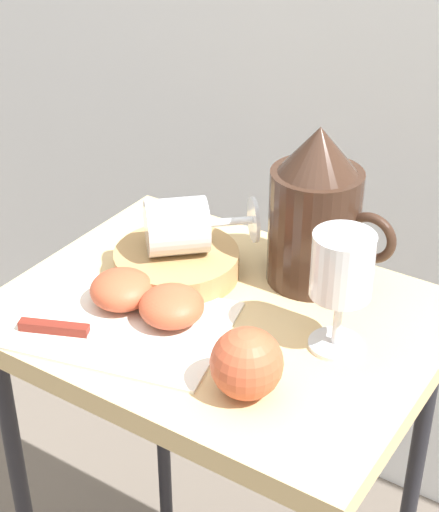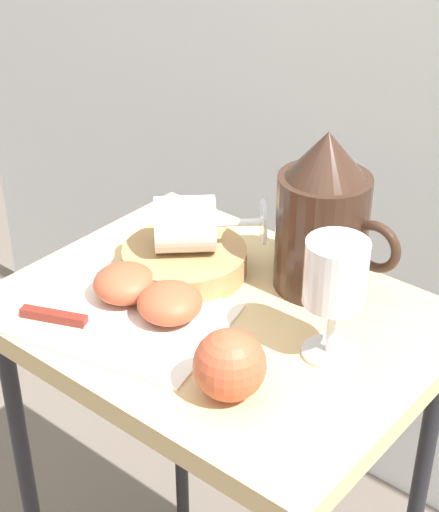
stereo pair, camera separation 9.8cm
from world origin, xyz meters
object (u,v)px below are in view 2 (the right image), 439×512
Objects in this scene: table at (219,365)px; wine_glass_tipped_near at (189,224)px; knife at (81,322)px; apple_whole at (230,365)px; apple_half_right at (170,303)px; pitcher at (323,227)px; apple_half_left at (125,283)px; wine_glass_upright at (335,280)px; basket_tray at (185,261)px.

wine_glass_tipped_near is (-0.09, 0.05, 0.16)m from table.
apple_whole is at bearing 5.35° from knife.
wine_glass_tipped_near is 1.90× the size of apple_half_right.
apple_whole is (0.11, -0.11, 0.12)m from table.
table is 9.01× the size of apple_half_right.
pitcher is 0.26m from apple_half_left.
wine_glass_upright is at bearing -51.62° from pitcher.
apple_half_left is at bearing 165.39° from apple_whole.
apple_half_left is 0.08m from knife.
apple_half_right is (0.07, 0.00, 0.00)m from apple_half_left.
apple_half_left is 0.07m from apple_half_right.
apple_whole is at bearing -109.21° from wine_glass_upright.
wine_glass_tipped_near is at bearing 152.69° from table.
apple_half_left is at bearing -99.38° from wine_glass_tipped_near.
table is at bearing -174.48° from wine_glass_upright.
table is 9.01× the size of apple_half_left.
pitcher reaches higher than apple_half_right.
knife is (-0.21, -0.02, -0.03)m from apple_whole.
wine_glass_upright reaches higher than apple_half_left.
table is 0.20m from apple_whole.
apple_whole is (0.21, -0.06, 0.01)m from apple_half_left.
wine_glass_tipped_near reaches higher than table.
apple_whole reaches higher than apple_half_right.
wine_glass_tipped_near reaches higher than apple_half_right.
pitcher reaches higher than apple_half_left.
pitcher is at bearing 29.93° from basket_tray.
knife reaches higher than table.
table is 0.19m from knife.
wine_glass_upright is 1.88× the size of apple_half_left.
wine_glass_upright is 0.24m from wine_glass_tipped_near.
pitcher reaches higher than basket_tray.
pitcher is at bearing 29.00° from wine_glass_tipped_near.
wine_glass_tipped_near reaches higher than apple_half_left.
wine_glass_upright is 0.15m from apple_whole.
pitcher is 2.69× the size of apple_half_left.
basket_tray is 0.77× the size of pitcher.
apple_half_left is 0.37× the size of knife.
wine_glass_upright reaches higher than apple_half_right.
apple_half_right is at bearing -122.69° from table.
table is at bearing -23.61° from basket_tray.
apple_half_right is 1.00× the size of apple_whole.
knife is (-0.07, -0.08, -0.02)m from apple_half_right.
wine_glass_upright is 0.28m from apple_half_left.
apple_half_right is at bearing -60.66° from wine_glass_tipped_near.
wine_glass_tipped_near is 0.11m from apple_half_left.
wine_glass_tipped_near is 1.90× the size of apple_whole.
apple_half_right reaches higher than basket_tray.
pitcher is 1.00× the size of knife.
apple_half_right is at bearing -117.32° from pitcher.
apple_half_left is 1.00× the size of apple_half_right.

